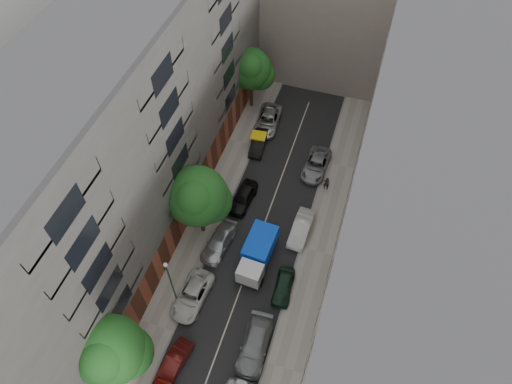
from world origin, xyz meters
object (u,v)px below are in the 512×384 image
at_px(car_left_4, 243,197).
at_px(tree_mid, 198,198).
at_px(lamp_post, 170,279).
at_px(car_right_2, 283,286).
at_px(tarp_truck, 257,254).
at_px(car_right_4, 316,165).
at_px(car_left_5, 258,143).
at_px(tree_near, 112,353).
at_px(car_left_1, 174,362).
at_px(car_left_3, 219,243).
at_px(car_left_6, 268,120).
at_px(car_left_2, 192,295).
at_px(car_right_3, 301,228).
at_px(car_right_1, 255,345).
at_px(pedestrian, 326,183).
at_px(tree_far, 252,71).

distance_m(car_left_4, tree_mid, 6.90).
bearing_deg(lamp_post, car_right_2, 24.05).
relative_size(car_left_4, lamp_post, 0.68).
distance_m(tarp_truck, car_right_4, 12.70).
bearing_deg(car_left_5, tree_near, -100.92).
bearing_deg(tarp_truck, car_left_1, -104.33).
relative_size(car_left_3, car_left_6, 0.88).
bearing_deg(car_right_4, car_left_5, 172.49).
bearing_deg(car_left_4, lamp_post, -95.09).
xyz_separation_m(tarp_truck, car_left_2, (-4.20, -5.18, -0.74)).
xyz_separation_m(car_left_5, car_left_6, (0.00, 3.60, 0.06)).
distance_m(tree_near, lamp_post, 6.98).
height_order(car_left_4, car_left_6, car_left_6).
height_order(tree_mid, lamp_post, tree_mid).
bearing_deg(car_right_3, car_right_1, -91.43).
height_order(car_right_3, pedestrian, pedestrian).
distance_m(car_right_4, pedestrian, 2.85).
relative_size(car_left_1, lamp_post, 0.60).
bearing_deg(car_right_1, car_right_2, 79.41).
distance_m(car_left_4, car_right_4, 8.73).
bearing_deg(car_left_5, car_left_3, -94.23).
relative_size(car_right_3, car_right_4, 0.89).
height_order(tree_near, lamp_post, tree_near).
relative_size(car_right_3, lamp_post, 0.70).
distance_m(car_right_4, tree_near, 26.97).
bearing_deg(car_left_4, car_left_3, -90.19).
distance_m(car_left_3, car_right_4, 13.61).
xyz_separation_m(car_left_5, tree_mid, (-1.66, -12.11, 4.67)).
relative_size(car_left_6, car_right_3, 1.20).
xyz_separation_m(car_left_6, car_right_3, (7.20, -13.00, -0.01)).
distance_m(tree_near, pedestrian, 25.38).
bearing_deg(car_left_5, car_right_1, -78.84).
xyz_separation_m(tarp_truck, car_left_6, (-4.20, 17.22, -0.68)).
distance_m(car_right_1, car_right_2, 5.72).
relative_size(car_left_4, car_left_6, 0.81).
distance_m(car_left_1, tree_near, 5.80).
xyz_separation_m(car_right_3, tree_mid, (-8.86, -2.71, 4.61)).
bearing_deg(car_right_1, car_left_6, 101.89).
bearing_deg(car_left_5, car_right_2, -70.82).
distance_m(car_right_1, car_right_4, 20.06).
distance_m(car_left_5, car_right_2, 17.18).
height_order(car_left_2, car_left_3, car_left_2).
xyz_separation_m(car_right_3, tree_far, (-9.90, 15.36, 4.51)).
xyz_separation_m(tarp_truck, car_left_1, (-3.40, -10.78, -0.79)).
xyz_separation_m(car_left_6, tree_near, (-2.44, -29.78, 4.36)).
relative_size(car_left_3, pedestrian, 2.77).
xyz_separation_m(car_right_2, tree_far, (-9.90, 21.56, 4.59)).
bearing_deg(car_left_5, car_left_1, -93.71).
bearing_deg(car_left_5, pedestrian, -28.76).
bearing_deg(car_left_2, car_left_6, 94.09).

